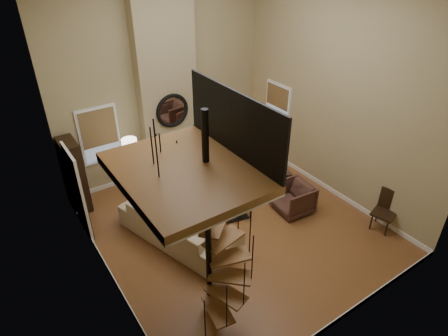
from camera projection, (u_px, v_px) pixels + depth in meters
ground at (233, 225)px, 9.16m from camera, size 6.00×6.50×0.01m
back_wall at (163, 77)px, 10.03m from camera, size 6.00×0.02×5.50m
front_wall at (368, 197)px, 5.43m from camera, size 6.00×0.02×5.50m
left_wall at (87, 162)px, 6.29m from camera, size 0.02×6.50×5.50m
right_wall at (337, 91)px, 9.17m from camera, size 0.02×6.50×5.50m
baseboard_back at (171, 165)px, 11.42m from camera, size 6.00×0.02×0.12m
baseboard_front at (338, 319)px, 6.84m from camera, size 6.00×0.02×0.12m
baseboard_left at (112, 277)px, 7.70m from camera, size 0.02×6.50×0.12m
baseboard_right at (322, 184)px, 10.56m from camera, size 0.02×6.50×0.12m
chimney_breast at (166, 79)px, 9.89m from camera, size 1.60×0.38×5.50m
hearth at (182, 176)px, 10.97m from camera, size 1.50×0.60×0.04m
firebox at (176, 156)px, 10.89m from camera, size 0.95×0.02×0.72m
mantel at (175, 139)px, 10.53m from camera, size 1.70×0.18×0.06m
mirror_frame at (172, 111)px, 10.15m from camera, size 0.94×0.10×0.94m
mirror_disc at (172, 111)px, 10.16m from camera, size 0.80×0.01×0.80m
vase_left at (156, 138)px, 10.21m from camera, size 0.24×0.24×0.25m
vase_right at (193, 128)px, 10.77m from camera, size 0.20×0.20×0.21m
window_back at (99, 135)px, 9.68m from camera, size 1.02×0.06×1.52m
window_right at (277, 108)px, 11.15m from camera, size 0.06×1.02×1.52m
entry_door at (78, 193)px, 8.47m from camera, size 0.10×1.05×2.16m
loft at (191, 166)px, 5.23m from camera, size 1.70×2.20×1.09m
spiral_stair at (209, 239)px, 6.11m from camera, size 1.47×1.47×4.06m
hutch at (74, 175)px, 9.31m from camera, size 0.38×0.82×1.82m
sofa at (178, 225)px, 8.56m from camera, size 1.92×3.07×0.84m
armchair_near at (276, 179)px, 10.26m from camera, size 0.91×0.90×0.66m
armchair_far at (296, 198)px, 9.52m from camera, size 0.93×0.91×0.78m
coffee_table at (227, 208)px, 9.25m from camera, size 1.20×0.79×0.43m
bowl at (226, 200)px, 9.18m from camera, size 0.42×0.42×0.10m
book at (242, 201)px, 9.22m from camera, size 0.23×0.29×0.03m
floor_lamp at (130, 149)px, 9.44m from camera, size 0.38×0.38×1.70m
accent_lamp at (214, 149)px, 11.91m from camera, size 0.13×0.13×0.47m
side_chair at (386, 209)px, 8.85m from camera, size 0.60×0.60×1.01m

